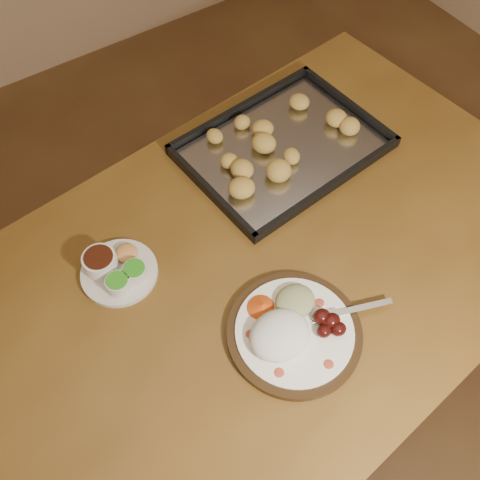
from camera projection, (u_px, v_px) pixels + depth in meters
ground at (286, 405)px, 1.75m from camera, size 4.00×4.00×0.00m
dining_table at (255, 287)px, 1.25m from camera, size 1.59×1.06×0.75m
dinner_plate at (291, 329)px, 1.07m from camera, size 0.34×0.27×0.06m
condiment_saucer at (116, 269)px, 1.14m from camera, size 0.17×0.17×0.06m
baking_tray at (283, 146)px, 1.34m from camera, size 0.51×0.39×0.05m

